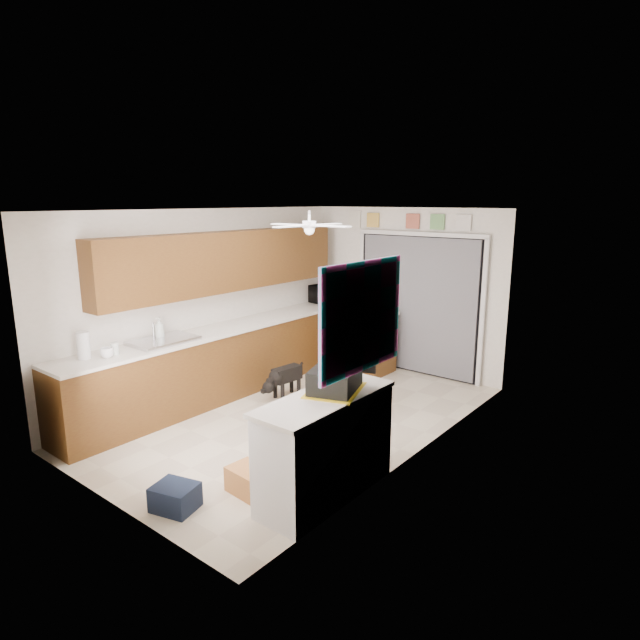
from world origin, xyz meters
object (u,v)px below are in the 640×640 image
Objects in this scene: paper_towel_roll at (83,345)px; dog at (287,380)px; microwave at (327,293)px; navy_crate at (175,497)px; suitcase at (335,379)px; soap_bottle at (159,329)px; cardboard_box at (249,480)px; cup at (107,353)px; man at (357,330)px.

paper_towel_roll is 0.50× the size of dog.
microwave is 2.15m from dog.
navy_crate is 0.61× the size of dog.
suitcase is 1.72m from navy_crate.
soap_bottle is (-0.08, -3.21, -0.00)m from microwave.
soap_bottle is 0.76× the size of cardboard_box.
dog is at bearing 71.37° from paper_towel_roll.
navy_crate is (1.90, -1.24, -0.97)m from soap_bottle.
cup is at bearing 176.68° from suitcase.
paper_towel_roll is 0.20× the size of man.
navy_crate is at bearing -8.01° from paper_towel_roll.
dog reaches higher than navy_crate.
cup is at bearing -172.08° from microwave.
man is (1.10, -0.70, -0.33)m from microwave.
paper_towel_roll is 2.12m from navy_crate.
microwave reaches higher than navy_crate.
cardboard_box is at bearing -50.09° from dog.
dog is (-1.07, 2.62, 0.12)m from navy_crate.
cardboard_box is at bearing -144.97° from microwave.
cardboard_box reaches higher than navy_crate.
microwave is 0.90× the size of dog.
paper_towel_roll reaches higher than cup.
man is (-1.01, 3.16, 0.64)m from cardboard_box.
cardboard_box is 3.38m from man.
cup is 0.09× the size of man.
soap_bottle is at bearing -175.14° from microwave.
man is (0.99, 3.32, -0.24)m from cup.
dog reaches higher than cardboard_box.
paper_towel_roll is at bearing -174.36° from microwave.
soap_bottle reaches higher than navy_crate.
microwave is 1.48× the size of navy_crate.
soap_bottle reaches higher than cardboard_box.
soap_bottle is 0.97× the size of paper_towel_roll.
dog is (-0.36, -1.13, -0.53)m from man.
suitcase is at bearing 16.14° from cup.
navy_crate is 0.24× the size of man.
suitcase is 1.22m from cardboard_box.
cup is 2.40m from dog.
suitcase is 0.33× the size of man.
microwave is at bearing 109.48° from suitcase.
cardboard_box is at bearing 4.46° from cup.
man reaches higher than suitcase.
cup is at bearing -100.27° from dog.
microwave is at bearing 89.32° from paper_towel_roll.
paper_towel_roll is 2.39m from cardboard_box.
dog is at bearing -151.57° from microwave.
cardboard_box is at bearing 62.94° from navy_crate.
man is (1.19, 2.51, -0.32)m from soap_bottle.
soap_bottle reaches higher than dog.
soap_bottle is at bearing 146.80° from navy_crate.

